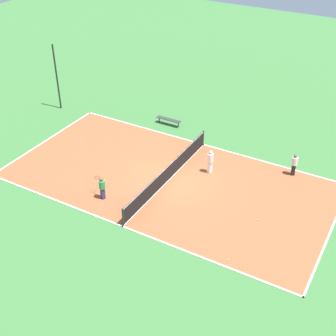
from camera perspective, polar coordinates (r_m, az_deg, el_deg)
name	(u,v)px	position (r m, az deg, el deg)	size (l,w,h in m)	color
ground_plane	(168,180)	(28.10, 0.00, -1.53)	(80.00, 80.00, 0.00)	#3D7538
court_surface	(168,180)	(28.10, 0.00, -1.51)	(9.81, 19.35, 0.02)	#B75633
tennis_net	(168,173)	(27.78, 0.00, -0.56)	(9.61, 0.10, 1.09)	black
bench	(169,120)	(33.96, 0.09, 5.89)	(0.36, 1.88, 0.45)	#333338
player_far_white	(294,163)	(29.15, 15.15, 0.56)	(0.48, 0.48, 1.46)	black
player_near_white	(210,160)	(28.43, 5.18, 0.96)	(0.45, 0.45, 1.56)	white
player_far_green	(102,187)	(26.45, -8.04, -2.27)	(0.72, 0.98, 1.41)	navy
tennis_ball_near_net	(228,260)	(23.07, 7.30, -11.03)	(0.07, 0.07, 0.07)	#CCE033
tennis_ball_midcourt	(64,156)	(31.03, -12.58, 1.40)	(0.07, 0.07, 0.07)	#CCE033
tennis_ball_far_baseline	(257,220)	(25.54, 10.79, -6.23)	(0.07, 0.07, 0.07)	#CCE033
tennis_ball_right_alley	(81,139)	(32.81, -10.57, 3.55)	(0.07, 0.07, 0.07)	#CCE033
fence_post_back_right	(57,77)	(36.50, -13.40, 10.70)	(0.12, 0.12, 5.05)	black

